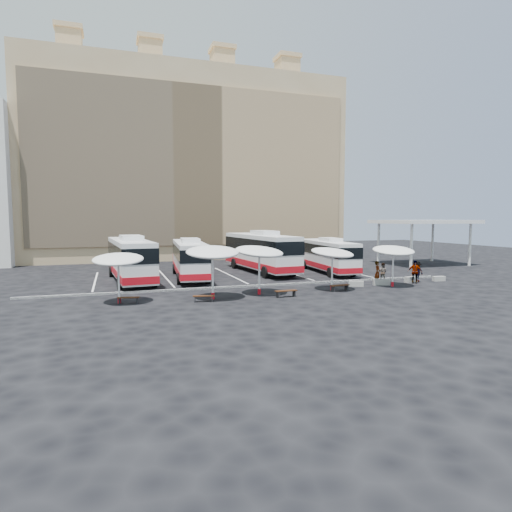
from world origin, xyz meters
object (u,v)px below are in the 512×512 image
object	(u,v)px
conc_bench_2	(411,279)
conc_bench_3	(439,279)
sunshade_2	(259,252)
passenger_2	(415,272)
conc_bench_1	(381,282)
passenger_3	(417,272)
passenger_0	(378,273)
bus_2	(260,251)
wood_bench_1	(204,297)
sunshade_3	(332,253)
conc_bench_0	(356,284)
wood_bench_3	(340,286)
bus_1	(189,257)
bus_3	(327,254)
wood_bench_0	(128,299)
passenger_1	(383,272)
wood_bench_2	(286,292)
sunshade_1	(212,252)
sunshade_0	(118,260)
sunshade_4	(393,251)
bus_0	(130,258)

from	to	relation	value
conc_bench_2	conc_bench_3	size ratio (longest dim) A/B	1.16
sunshade_2	passenger_2	distance (m)	14.10
conc_bench_1	conc_bench_3	xyz separation A→B (m)	(6.05, 0.38, -0.04)
conc_bench_3	passenger_3	world-z (taller)	passenger_3
passenger_0	bus_2	bearing A→B (deg)	76.68
wood_bench_1	sunshade_3	bearing A→B (deg)	7.95
wood_bench_1	passenger_0	distance (m)	15.30
conc_bench_0	wood_bench_3	bearing A→B (deg)	-146.42
passenger_0	passenger_2	world-z (taller)	passenger_2
bus_1	sunshade_2	size ratio (longest dim) A/B	2.57
bus_3	passenger_3	bearing A→B (deg)	-58.76
passenger_2	wood_bench_0	bearing A→B (deg)	-141.77
conc_bench_1	passenger_1	xyz separation A→B (m)	(1.27, 1.66, 0.55)
bus_2	conc_bench_0	world-z (taller)	bus_2
wood_bench_1	conc_bench_3	xyz separation A→B (m)	(21.10, 2.70, -0.12)
passenger_1	sunshade_3	bearing A→B (deg)	71.55
wood_bench_0	wood_bench_3	xyz separation A→B (m)	(15.02, -0.14, 0.04)
wood_bench_2	passenger_0	xyz separation A→B (m)	(9.34, 2.97, 0.59)
wood_bench_1	passenger_0	bearing A→B (deg)	10.67
wood_bench_0	passenger_3	xyz separation A→B (m)	(23.51, 1.80, 0.56)
wood_bench_1	conc_bench_0	bearing A→B (deg)	10.70
passenger_2	conc_bench_1	bearing A→B (deg)	-145.80
wood_bench_1	sunshade_2	bearing A→B (deg)	18.68
bus_3	wood_bench_2	size ratio (longest dim) A/B	7.15
sunshade_2	bus_3	bearing A→B (deg)	43.01
passenger_1	passenger_3	bearing A→B (deg)	-155.37
wood_bench_1	passenger_3	distance (m)	19.11
sunshade_1	sunshade_0	bearing A→B (deg)	175.58
bus_1	passenger_2	size ratio (longest dim) A/B	6.10
passenger_1	wood_bench_3	bearing A→B (deg)	77.06
bus_1	wood_bench_1	xyz separation A→B (m)	(-1.08, -11.49, -1.54)
bus_2	wood_bench_1	distance (m)	16.11
sunshade_4	conc_bench_3	distance (m)	6.36
bus_3	bus_0	bearing A→B (deg)	-173.64
bus_1	sunshade_4	world-z (taller)	bus_1
bus_0	conc_bench_0	xyz separation A→B (m)	(16.82, -8.50, -1.82)
sunshade_2	passenger_2	xyz separation A→B (m)	(13.92, 0.82, -2.08)
sunshade_1	conc_bench_1	distance (m)	14.62
bus_2	wood_bench_0	size ratio (longest dim) A/B	9.56
sunshade_2	passenger_3	size ratio (longest dim) A/B	2.58
conc_bench_3	sunshade_1	bearing A→B (deg)	-174.61
bus_1	wood_bench_3	bearing A→B (deg)	-43.84
sunshade_0	conc_bench_2	size ratio (longest dim) A/B	2.87
wood_bench_1	conc_bench_0	xyz separation A→B (m)	(12.74, 2.41, -0.11)
sunshade_3	conc_bench_0	size ratio (longest dim) A/B	3.64
sunshade_1	bus_2	bearing A→B (deg)	58.69
sunshade_2	conc_bench_1	world-z (taller)	sunshade_2
bus_3	sunshade_1	bearing A→B (deg)	-137.88
bus_2	sunshade_0	distance (m)	18.42
sunshade_3	conc_bench_2	world-z (taller)	sunshade_3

